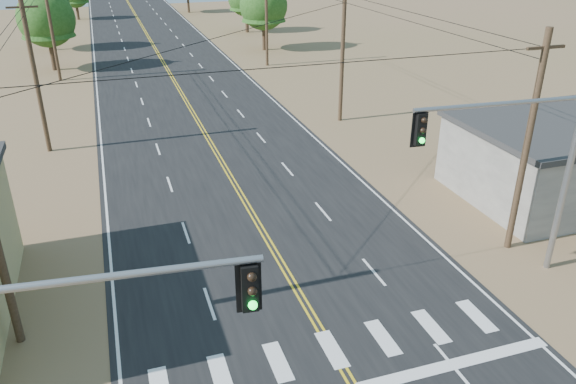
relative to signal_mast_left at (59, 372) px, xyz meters
name	(u,v)px	position (x,y,z in m)	size (l,w,h in m)	color
road	(211,143)	(8.10, 26.18, -5.06)	(15.00, 200.00, 0.02)	black
utility_pole_left_mid	(35,75)	(-2.40, 28.18, 0.05)	(1.80, 0.30, 10.00)	#4C3826
utility_pole_left_far	(51,26)	(-2.40, 48.18, 0.05)	(1.80, 0.30, 10.00)	#4C3826
utility_pole_right_near	(527,144)	(18.60, 8.18, 0.05)	(1.80, 0.30, 10.00)	#4C3826
utility_pole_right_mid	(342,53)	(18.60, 28.18, 0.05)	(1.80, 0.30, 10.00)	#4C3826
utility_pole_right_far	(266,16)	(18.60, 48.18, 0.05)	(1.80, 0.30, 10.00)	#4C3826
signal_mast_left	(59,372)	(0.00, 0.00, 0.00)	(6.34, 0.98, 7.47)	gray
signal_mast_right	(526,158)	(16.97, 6.32, 0.32)	(7.28, 0.77, 7.89)	gray
tree_left_near	(45,13)	(-3.09, 53.08, 0.69)	(5.65, 5.65, 9.41)	#3F2D1E
tree_left_mid	(44,1)	(-3.80, 64.42, 0.63)	(5.59, 5.59, 9.32)	#3F2D1E
tree_right_near	(263,0)	(20.62, 56.35, 0.67)	(5.63, 5.63, 9.38)	#3F2D1E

